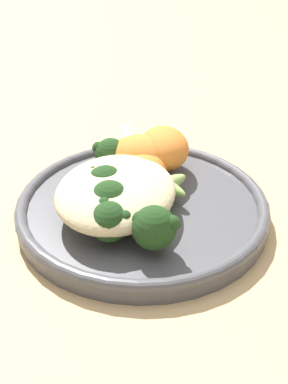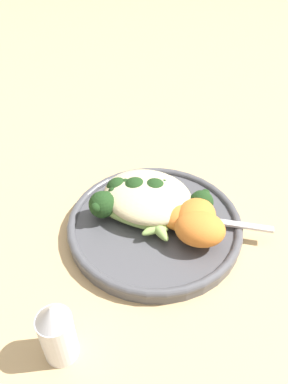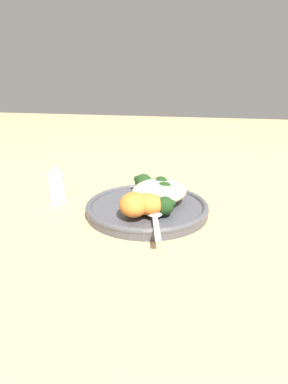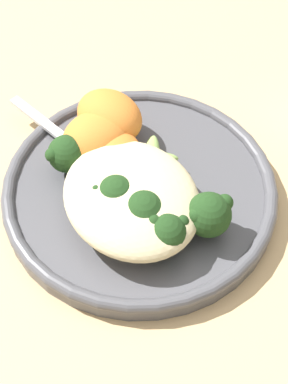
% 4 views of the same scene
% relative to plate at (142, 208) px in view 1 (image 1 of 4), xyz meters
% --- Properties ---
extents(ground_plane, '(4.00, 4.00, 0.00)m').
position_rel_plate_xyz_m(ground_plane, '(0.02, -0.01, -0.01)').
color(ground_plane, tan).
extents(plate, '(0.24, 0.24, 0.02)m').
position_rel_plate_xyz_m(plate, '(0.00, 0.00, 0.00)').
color(plate, '#4C4C51').
rests_on(plate, ground_plane).
extents(quinoa_mound, '(0.13, 0.11, 0.04)m').
position_rel_plate_xyz_m(quinoa_mound, '(-0.02, 0.02, 0.03)').
color(quinoa_mound, beige).
rests_on(quinoa_mound, plate).
extents(broccoli_stalk_0, '(0.07, 0.11, 0.03)m').
position_rel_plate_xyz_m(broccoli_stalk_0, '(0.04, 0.03, 0.02)').
color(broccoli_stalk_0, '#8EB25B').
rests_on(broccoli_stalk_0, plate).
extents(broccoli_stalk_1, '(0.03, 0.09, 0.03)m').
position_rel_plate_xyz_m(broccoli_stalk_1, '(0.01, 0.03, 0.02)').
color(broccoli_stalk_1, '#8EB25B').
rests_on(broccoli_stalk_1, plate).
extents(broccoli_stalk_2, '(0.06, 0.08, 0.04)m').
position_rel_plate_xyz_m(broccoli_stalk_2, '(-0.01, 0.03, 0.03)').
color(broccoli_stalk_2, '#8EB25B').
rests_on(broccoli_stalk_2, plate).
extents(broccoli_stalk_3, '(0.10, 0.08, 0.04)m').
position_rel_plate_xyz_m(broccoli_stalk_3, '(-0.03, 0.01, 0.03)').
color(broccoli_stalk_3, '#8EB25B').
rests_on(broccoli_stalk_3, plate).
extents(broccoli_stalk_4, '(0.11, 0.06, 0.03)m').
position_rel_plate_xyz_m(broccoli_stalk_4, '(-0.05, 0.01, 0.03)').
color(broccoli_stalk_4, '#8EB25B').
rests_on(broccoli_stalk_4, plate).
extents(broccoli_stalk_5, '(0.11, 0.04, 0.04)m').
position_rel_plate_xyz_m(broccoli_stalk_5, '(-0.05, -0.02, 0.03)').
color(broccoli_stalk_5, '#8EB25B').
rests_on(broccoli_stalk_5, plate).
extents(sweet_potato_chunk_0, '(0.06, 0.05, 0.03)m').
position_rel_plate_xyz_m(sweet_potato_chunk_0, '(0.03, 0.01, 0.03)').
color(sweet_potato_chunk_0, orange).
rests_on(sweet_potato_chunk_0, plate).
extents(sweet_potato_chunk_1, '(0.06, 0.07, 0.04)m').
position_rel_plate_xyz_m(sweet_potato_chunk_1, '(0.05, 0.01, 0.03)').
color(sweet_potato_chunk_1, orange).
rests_on(sweet_potato_chunk_1, plate).
extents(sweet_potato_chunk_2, '(0.05, 0.06, 0.03)m').
position_rel_plate_xyz_m(sweet_potato_chunk_2, '(0.05, 0.02, 0.03)').
color(sweet_potato_chunk_2, orange).
rests_on(sweet_potato_chunk_2, plate).
extents(sweet_potato_chunk_3, '(0.08, 0.07, 0.04)m').
position_rel_plate_xyz_m(sweet_potato_chunk_3, '(0.07, -0.01, 0.03)').
color(sweet_potato_chunk_3, orange).
rests_on(sweet_potato_chunk_3, plate).
extents(spoon, '(0.12, 0.05, 0.01)m').
position_rel_plate_xyz_m(spoon, '(0.07, 0.03, 0.01)').
color(spoon, silver).
rests_on(spoon, plate).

